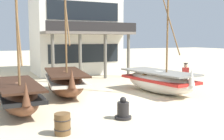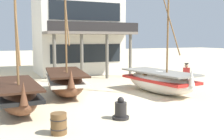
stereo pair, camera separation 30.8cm
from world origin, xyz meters
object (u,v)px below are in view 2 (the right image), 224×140
Objects in this scene: fisherman_by_hull at (186,78)px; wooden_barrel at (59,124)px; fishing_boat_centre_large at (17,95)px; fishing_boat_near_left at (159,81)px; fishing_boat_far_right at (66,82)px; capstan_winch at (121,110)px; harbor_building_main at (77,14)px.

fisherman_by_hull is 2.41× the size of wooden_barrel.
fishing_boat_centre_large reaches higher than wooden_barrel.
fishing_boat_near_left is 1.02× the size of fishing_boat_centre_large.
fishing_boat_centre_large is 3.66m from fishing_boat_far_right.
fishing_boat_near_left reaches higher than fisherman_by_hull.
harbor_building_main reaches higher than capstan_winch.
fishing_boat_centre_large is at bearing 104.42° from wooden_barrel.
fishing_boat_far_right is at bearing -111.03° from harbor_building_main.
harbor_building_main reaches higher than fishing_boat_centre_large.
harbor_building_main is at bearing 79.28° from capstan_winch.
fishing_boat_far_right is 9.98× the size of wooden_barrel.
wooden_barrel is (0.93, -3.63, -0.34)m from fishing_boat_centre_large.
harbor_building_main is (-3.04, 11.28, 4.43)m from fisherman_by_hull.
capstan_winch is 1.24× the size of wooden_barrel.
fisherman_by_hull is at bearing 28.96° from capstan_winch.
wooden_barrel is (-6.79, -4.30, -0.34)m from fishing_boat_near_left.
fishing_boat_centre_large is 9.30m from fisherman_by_hull.
wooden_barrel is (-8.36, -3.89, -0.48)m from fisherman_by_hull.
capstan_winch is at bearing -151.04° from fisherman_by_hull.
fishing_boat_centre_large reaches higher than fisherman_by_hull.
wooden_barrel is at bearing -109.32° from harbor_building_main.
fishing_boat_far_right is 6.89m from fisherman_by_hull.
fishing_boat_centre_large is 3.77× the size of fisherman_by_hull.
fisherman_by_hull is 12.50m from harbor_building_main.
fisherman_by_hull is 0.16× the size of harbor_building_main.
fishing_boat_far_right is at bearing 73.33° from wooden_barrel.
fishing_boat_far_right is at bearing 160.62° from fishing_boat_near_left.
capstan_winch is at bearing 15.01° from wooden_barrel.
capstan_winch is at bearing -100.72° from harbor_building_main.
fisherman_by_hull is at bearing -18.27° from fishing_boat_far_right.
harbor_building_main reaches higher than fishing_boat_near_left.
wooden_barrel is (-1.81, -6.05, -0.38)m from fishing_boat_far_right.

